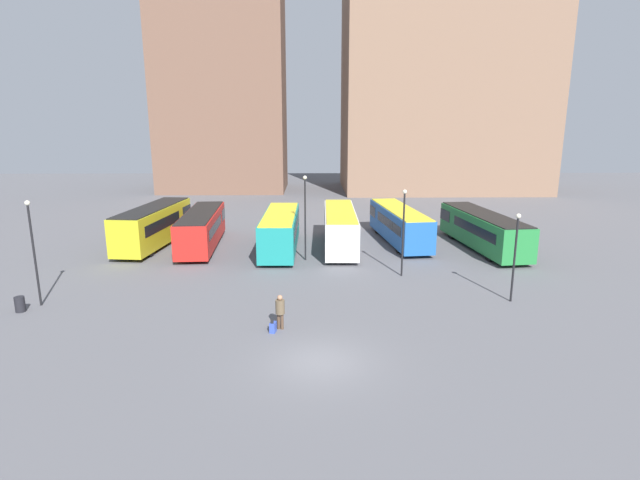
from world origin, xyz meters
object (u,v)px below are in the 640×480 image
lamp_post_0 (33,245)px  bus_4 (399,223)px  traveler (280,309)px  suitcase (273,327)px  bus_2 (280,230)px  lamp_post_2 (305,212)px  lamp_post_3 (403,226)px  trash_bin (20,304)px  bus_1 (202,228)px  bus_3 (340,227)px  bus_5 (482,229)px  lamp_post_1 (515,250)px  bus_0 (154,224)px

lamp_post_0 → bus_4: bearing=33.3°
traveler → suitcase: bearing=151.1°
bus_2 → lamp_post_0: size_ratio=1.79×
lamp_post_2 → lamp_post_3: 7.64m
lamp_post_2 → trash_bin: 18.70m
bus_1 → bus_3: bearing=-94.7°
suitcase → lamp_post_2: bearing=5.4°
traveler → lamp_post_3: (7.57, 8.66, 2.35)m
bus_2 → suitcase: 16.19m
bus_5 → lamp_post_1: (-2.35, -12.35, 1.46)m
lamp_post_2 → trash_bin: size_ratio=7.40×
bus_1 → lamp_post_0: (-6.23, -13.39, 1.89)m
bus_3 → trash_bin: bearing=129.0°
bus_0 → bus_5: size_ratio=0.90×
bus_1 → bus_3: (11.31, -0.27, 0.08)m
bus_3 → traveler: 17.05m
bus_1 → bus_5: (22.82, -0.79, -0.01)m
bus_1 → bus_4: 16.51m
bus_5 → lamp_post_3: 10.91m
lamp_post_2 → traveler: bearing=-94.9°
bus_4 → traveler: bearing=147.5°
bus_0 → lamp_post_3: lamp_post_3 is taller
bus_2 → lamp_post_1: 18.47m
bus_2 → bus_3: 4.88m
bus_3 → bus_4: size_ratio=0.97×
bus_2 → suitcase: (0.62, -16.12, -1.38)m
suitcase → trash_bin: size_ratio=0.87×
bus_0 → bus_4: 20.50m
bus_0 → bus_4: (20.48, 1.01, -0.19)m
bus_1 → lamp_post_2: lamp_post_2 is taller
bus_2 → lamp_post_3: lamp_post_3 is taller
lamp_post_0 → trash_bin: size_ratio=7.02×
bus_1 → bus_2: bearing=-103.2°
bus_2 → traveler: size_ratio=6.00×
traveler → suitcase: size_ratio=2.41×
bus_5 → lamp_post_1: bearing=162.8°
lamp_post_0 → lamp_post_2: lamp_post_2 is taller
lamp_post_3 → bus_0: bearing=155.5°
traveler → trash_bin: size_ratio=2.10×
traveler → lamp_post_3: 11.74m
lamp_post_1 → lamp_post_2: size_ratio=0.82×
bus_2 → trash_bin: size_ratio=12.58×
bus_4 → bus_5: (6.38, -2.29, -0.00)m
suitcase → lamp_post_1: bearing=-61.2°
bus_0 → lamp_post_3: (19.07, -8.69, 1.63)m
bus_4 → bus_0: bearing=86.4°
lamp_post_3 → trash_bin: bearing=-164.3°
bus_4 → traveler: bus_4 is taller
bus_5 → lamp_post_3: size_ratio=2.10×
bus_3 → lamp_post_0: lamp_post_0 is taller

